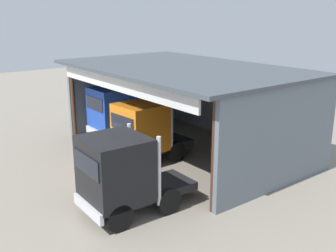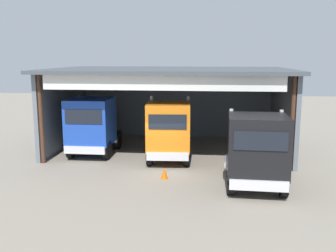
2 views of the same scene
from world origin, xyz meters
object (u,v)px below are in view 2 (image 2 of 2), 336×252
tool_cart (262,136)px  traffic_cone (164,173)px  truck_blue_yard_outside (92,125)px  oil_drum (249,133)px  truck_black_center_right_bay (256,150)px  truck_orange_center_left_bay (168,131)px

tool_cart → traffic_cone: (-5.77, -8.48, -0.22)m
truck_blue_yard_outside → oil_drum: (9.92, 5.73, -1.43)m
oil_drum → tool_cart: size_ratio=0.85×
truck_black_center_right_bay → traffic_cone: (-4.28, 1.09, -1.55)m
truck_blue_yard_outside → truck_orange_center_left_bay: bearing=167.3°
truck_blue_yard_outside → truck_orange_center_left_bay: 4.88m
truck_blue_yard_outside → traffic_cone: (4.90, -4.12, -1.57)m
traffic_cone → oil_drum: bearing=63.0°
oil_drum → truck_blue_yard_outside: bearing=-150.0°
truck_black_center_right_bay → oil_drum: 11.05m
truck_blue_yard_outside → traffic_cone: 6.60m
truck_black_center_right_bay → tool_cart: (1.49, 9.57, -1.33)m
truck_orange_center_left_bay → oil_drum: size_ratio=5.58×
truck_blue_yard_outside → truck_black_center_right_bay: (9.19, -5.21, -0.02)m
truck_black_center_right_bay → traffic_cone: bearing=-12.5°
truck_orange_center_left_bay → truck_black_center_right_bay: bearing=133.1°
truck_blue_yard_outside → oil_drum: 11.54m
truck_blue_yard_outside → truck_black_center_right_bay: size_ratio=1.07×
truck_black_center_right_bay → truck_orange_center_left_bay: bearing=-41.5°
truck_orange_center_left_bay → truck_black_center_right_bay: 6.06m
oil_drum → tool_cart: 1.57m
tool_cart → truck_black_center_right_bay: bearing=-98.8°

